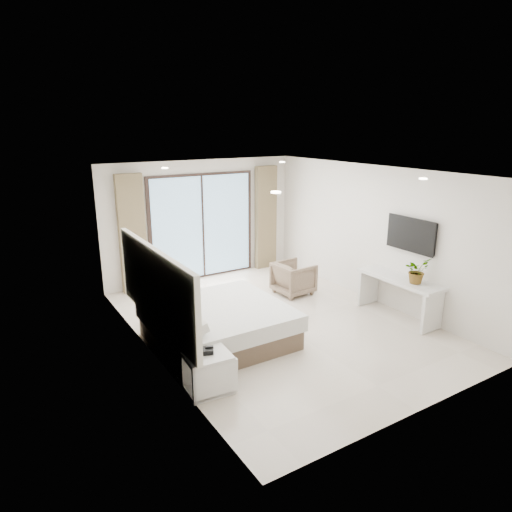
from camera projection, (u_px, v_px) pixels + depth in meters
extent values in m
plane|color=beige|center=(278.00, 323.00, 8.22)|extent=(6.20, 6.20, 0.00)
cube|color=silver|center=(202.00, 220.00, 10.37)|extent=(4.60, 0.02, 2.70)
cube|color=silver|center=(429.00, 311.00, 5.31)|extent=(4.60, 0.02, 2.70)
cube|color=silver|center=(149.00, 273.00, 6.68)|extent=(0.02, 6.20, 2.70)
cube|color=silver|center=(375.00, 235.00, 9.00)|extent=(0.02, 6.20, 2.70)
cube|color=white|center=(280.00, 172.00, 7.47)|extent=(4.60, 6.20, 0.02)
cube|color=white|center=(156.00, 287.00, 6.69)|extent=(0.08, 3.00, 1.20)
cube|color=black|center=(412.00, 234.00, 8.16)|extent=(0.06, 1.00, 0.58)
cube|color=black|center=(410.00, 235.00, 8.14)|extent=(0.02, 1.04, 0.62)
cube|color=black|center=(202.00, 227.00, 10.39)|extent=(2.56, 0.04, 2.42)
cube|color=#90C0E7|center=(203.00, 227.00, 10.37)|extent=(2.40, 0.01, 2.30)
cube|color=olive|center=(132.00, 234.00, 9.45)|extent=(0.55, 0.14, 2.50)
cube|color=olive|center=(266.00, 218.00, 11.12)|extent=(0.55, 0.14, 2.50)
cylinder|color=white|center=(276.00, 192.00, 5.34)|extent=(0.12, 0.12, 0.02)
cylinder|color=white|center=(423.00, 179.00, 6.66)|extent=(0.12, 0.12, 0.02)
cylinder|color=white|center=(165.00, 168.00, 8.28)|extent=(0.12, 0.12, 0.02)
cylinder|color=white|center=(282.00, 162.00, 9.60)|extent=(0.12, 0.12, 0.02)
cube|color=brown|center=(219.00, 332.00, 7.48)|extent=(2.03, 1.93, 0.33)
cube|color=silver|center=(218.00, 316.00, 7.40)|extent=(2.11, 2.01, 0.26)
cube|color=white|center=(194.00, 329.00, 6.44)|extent=(0.28, 0.41, 0.14)
cube|color=white|center=(182.00, 319.00, 6.80)|extent=(0.28, 0.41, 0.14)
cube|color=white|center=(171.00, 309.00, 7.16)|extent=(0.28, 0.41, 0.14)
cube|color=white|center=(161.00, 300.00, 7.52)|extent=(0.28, 0.41, 0.14)
cube|color=silver|center=(208.00, 356.00, 5.98)|extent=(0.62, 0.52, 0.05)
cube|color=silver|center=(209.00, 389.00, 6.12)|extent=(0.62, 0.52, 0.05)
cube|color=silver|center=(215.00, 381.00, 5.88)|extent=(0.59, 0.10, 0.48)
cube|color=silver|center=(201.00, 366.00, 6.23)|extent=(0.59, 0.10, 0.48)
cube|color=black|center=(206.00, 351.00, 6.01)|extent=(0.24, 0.21, 0.07)
cube|color=silver|center=(400.00, 279.00, 8.28)|extent=(0.52, 1.67, 0.06)
cube|color=silver|center=(432.00, 313.00, 7.78)|extent=(0.50, 0.06, 0.71)
cube|color=silver|center=(368.00, 287.00, 9.00)|extent=(0.50, 0.06, 0.71)
imported|color=#33662D|center=(416.00, 273.00, 7.94)|extent=(0.42, 0.47, 0.36)
imported|color=#826A55|center=(294.00, 277.00, 9.56)|extent=(0.71, 0.76, 0.74)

